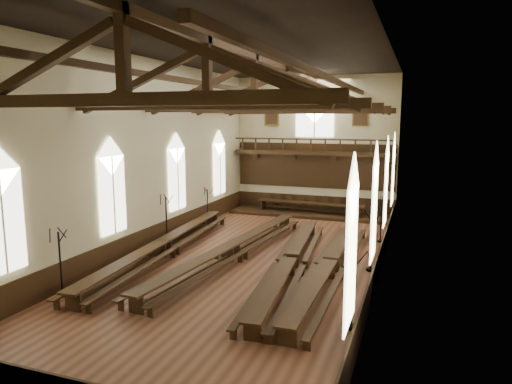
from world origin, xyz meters
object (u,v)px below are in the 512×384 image
refectory_row_d (330,263)px  candelabrum_left_near (61,276)px  refectory_row_a (162,244)px  candelabrum_left_mid (167,229)px  refectory_row_b (232,248)px  dais (309,214)px  high_table (310,204)px  candelabrum_right_far (381,230)px  candelabrum_left_far (208,213)px  candelabrum_right_near (352,305)px  refectory_row_c (290,260)px  candelabrum_right_mid (371,252)px

refectory_row_d → candelabrum_left_near: 11.20m
refectory_row_a → candelabrum_left_mid: candelabrum_left_mid is taller
refectory_row_b → dais: size_ratio=1.32×
high_table → candelabrum_right_far: 7.98m
candelabrum_left_far → candelabrum_right_far: candelabrum_left_far is taller
candelabrum_right_near → refectory_row_b: bearing=139.9°
refectory_row_a → high_table: bearing=68.5°
candelabrum_left_near → candelabrum_right_near: (11.10, 1.02, -0.01)m
dais → candelabrum_left_mid: bearing=-118.6°
candelabrum_left_far → high_table: bearing=42.5°
refectory_row_a → refectory_row_c: 6.78m
candelabrum_left_mid → candelabrum_right_near: size_ratio=1.05×
candelabrum_left_near → refectory_row_c: bearing=37.7°
refectory_row_b → candelabrum_left_near: bearing=-123.7°
refectory_row_a → candelabrum_right_far: bearing=31.9°
dais → refectory_row_a: bearing=-111.5°
refectory_row_d → high_table: high_table is taller
refectory_row_b → candelabrum_left_far: candelabrum_left_far is taller
refectory_row_c → candelabrum_left_far: (-7.62, 7.21, 0.21)m
refectory_row_d → candelabrum_left_near: candelabrum_left_near is taller
candelabrum_left_mid → candelabrum_left_far: (0.00, 5.17, -0.11)m
refectory_row_a → refectory_row_d: 8.60m
candelabrum_left_near → candelabrum_left_far: size_ratio=1.11×
candelabrum_left_far → candelabrum_right_near: bearing=-47.4°
candelabrum_left_near → candelabrum_right_mid: (11.10, 7.20, 0.04)m
candelabrum_left_mid → candelabrum_left_far: bearing=90.0°
refectory_row_b → candelabrum_left_far: 7.83m
high_table → candelabrum_left_mid: size_ratio=2.78×
candelabrum_left_near → candelabrum_left_mid: size_ratio=0.97×
refectory_row_c → candelabrum_right_far: bearing=62.0°
refectory_row_d → candelabrum_right_near: (1.65, -5.00, 0.27)m
candelabrum_left_far → candelabrum_right_near: candelabrum_right_near is taller
high_table → candelabrum_left_near: 19.13m
candelabrum_right_far → candelabrum_left_mid: bearing=-157.8°
refectory_row_c → candelabrum_right_mid: candelabrum_right_mid is taller
dais → high_table: 0.72m
candelabrum_right_far → refectory_row_d: bearing=-104.4°
refectory_row_a → refectory_row_d: (8.60, -0.06, -0.03)m
refectory_row_d → dais: 12.85m
refectory_row_a → refectory_row_c: size_ratio=1.04×
candelabrum_left_near → candelabrum_left_mid: candelabrum_left_mid is taller
candelabrum_right_near → candelabrum_left_far: bearing=132.6°
refectory_row_d → candelabrum_right_far: candelabrum_right_far is taller
refectory_row_c → candelabrum_left_near: (-7.62, -5.89, 0.29)m
refectory_row_d → high_table: 12.84m
candelabrum_left_far → candelabrum_right_near: (11.10, -12.08, 0.07)m
refectory_row_a → refectory_row_b: 3.63m
refectory_row_d → dais: bearing=107.2°
refectory_row_b → candelabrum_right_far: (6.67, 5.81, 0.12)m
refectory_row_b → candelabrum_right_near: (6.67, -5.62, 0.24)m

